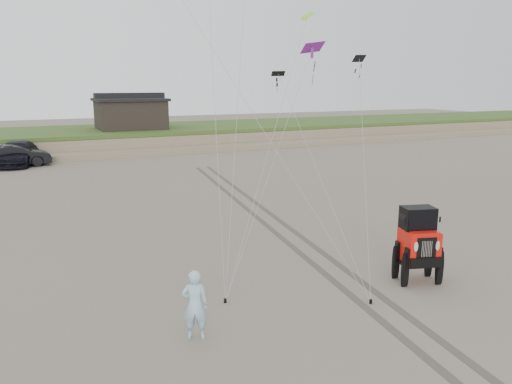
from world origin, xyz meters
TOP-DOWN VIEW (x-y plane):
  - ground at (0.00, 0.00)m, footprint 160.00×160.00m
  - dune_ridge at (0.00, 37.50)m, footprint 160.00×14.25m
  - cabin at (2.00, 37.00)m, footprint 6.40×5.40m
  - truck_b at (-8.08, 29.03)m, footprint 4.91×1.95m
  - truck_c at (-7.96, 29.90)m, footprint 3.65×6.28m
  - jeep at (2.90, -0.04)m, footprint 3.50×5.39m
  - man at (-4.35, -0.43)m, footprint 0.74×0.62m
  - kite_flock at (3.16, 8.70)m, footprint 7.24×7.66m
  - stake_main at (-2.97, 1.09)m, footprint 0.08×0.08m
  - stake_aux at (0.65, -0.70)m, footprint 0.08×0.08m
  - tire_tracks at (2.00, 8.00)m, footprint 5.22×29.74m

SIDE VIEW (x-z plane):
  - ground at x=0.00m, z-range 0.00..0.00m
  - tire_tracks at x=2.00m, z-range 0.00..0.01m
  - stake_main at x=-2.97m, z-range 0.00..0.12m
  - stake_aux at x=0.65m, z-range 0.00..0.12m
  - truck_b at x=-8.08m, z-range 0.00..1.59m
  - dune_ridge at x=0.00m, z-range -0.04..1.68m
  - truck_c at x=-7.96m, z-range 0.00..1.71m
  - man at x=-4.35m, z-range 0.00..1.72m
  - jeep at x=2.90m, z-range 0.00..1.86m
  - cabin at x=2.00m, z-range 1.56..4.91m
  - kite_flock at x=3.16m, z-range 4.53..13.46m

